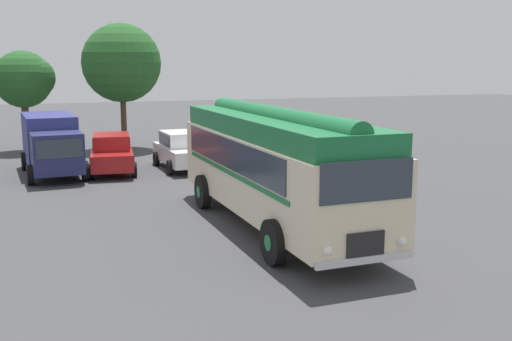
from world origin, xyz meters
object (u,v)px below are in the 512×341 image
at_px(car_mid_right, 242,147).
at_px(box_van, 51,142).
at_px(car_near_left, 112,153).
at_px(car_mid_left, 182,150).
at_px(vintage_bus, 274,162).

height_order(car_mid_right, box_van, box_van).
xyz_separation_m(car_near_left, car_mid_right, (5.85, -0.25, 0.00)).
bearing_deg(box_van, car_mid_right, -5.40).
relative_size(car_mid_left, car_mid_right, 1.00).
xyz_separation_m(vintage_bus, car_near_left, (-3.35, 10.53, -1.05)).
bearing_deg(car_mid_left, vintage_bus, -88.39).
height_order(vintage_bus, car_mid_right, vintage_bus).
height_order(vintage_bus, car_near_left, vintage_bus).
relative_size(vintage_bus, car_near_left, 2.33).
relative_size(vintage_bus, box_van, 1.73).
xyz_separation_m(car_near_left, car_mid_left, (3.05, -0.10, 0.00)).
height_order(car_mid_left, box_van, box_van).
bearing_deg(car_mid_right, vintage_bus, -103.68).
relative_size(car_near_left, car_mid_right, 1.02).
bearing_deg(car_mid_right, car_mid_left, 177.06).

